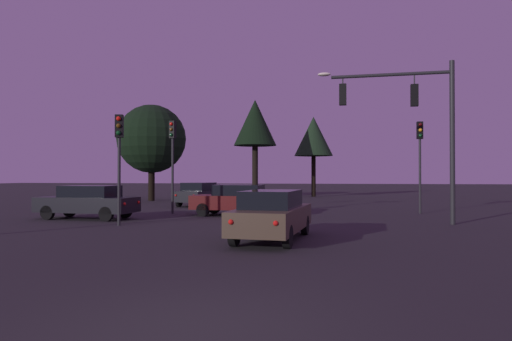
{
  "coord_description": "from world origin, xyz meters",
  "views": [
    {
      "loc": [
        1.81,
        -5.56,
        1.96
      ],
      "look_at": [
        -1.47,
        13.62,
        2.19
      ],
      "focal_mm": 32.04,
      "sensor_mm": 36.0,
      "label": 1
    }
  ],
  "objects_px": {
    "car_crossing_left": "(237,199)",
    "car_far_lane": "(200,194)",
    "car_nearside_lane": "(272,214)",
    "car_crossing_right": "(88,201)",
    "traffic_light_median": "(420,149)",
    "traffic_light_corner_left": "(172,148)",
    "tree_behind_sign": "(313,137)",
    "traffic_signal_mast_arm": "(413,113)",
    "tree_center_horizon": "(152,139)",
    "traffic_light_corner_right": "(119,147)",
    "tree_left_far": "(255,124)"
  },
  "relations": [
    {
      "from": "traffic_light_corner_right",
      "to": "car_far_lane",
      "type": "relative_size",
      "value": 1.02
    },
    {
      "from": "car_crossing_left",
      "to": "tree_left_far",
      "type": "relative_size",
      "value": 0.53
    },
    {
      "from": "traffic_signal_mast_arm",
      "to": "traffic_light_corner_left",
      "type": "distance_m",
      "value": 11.87
    },
    {
      "from": "car_crossing_left",
      "to": "car_far_lane",
      "type": "height_order",
      "value": "same"
    },
    {
      "from": "traffic_light_corner_right",
      "to": "tree_center_horizon",
      "type": "xyz_separation_m",
      "value": [
        -5.84,
        17.27,
        1.77
      ]
    },
    {
      "from": "tree_left_far",
      "to": "tree_center_horizon",
      "type": "relative_size",
      "value": 1.09
    },
    {
      "from": "car_nearside_lane",
      "to": "car_far_lane",
      "type": "relative_size",
      "value": 1.11
    },
    {
      "from": "car_nearside_lane",
      "to": "tree_left_far",
      "type": "distance_m",
      "value": 24.25
    },
    {
      "from": "traffic_light_corner_right",
      "to": "car_crossing_left",
      "type": "bearing_deg",
      "value": 55.36
    },
    {
      "from": "tree_behind_sign",
      "to": "tree_center_horizon",
      "type": "bearing_deg",
      "value": -143.5
    },
    {
      "from": "traffic_signal_mast_arm",
      "to": "car_nearside_lane",
      "type": "height_order",
      "value": "traffic_signal_mast_arm"
    },
    {
      "from": "traffic_light_median",
      "to": "traffic_light_corner_right",
      "type": "bearing_deg",
      "value": -147.85
    },
    {
      "from": "traffic_light_corner_left",
      "to": "tree_left_far",
      "type": "xyz_separation_m",
      "value": [
        1.83,
        14.47,
        2.89
      ]
    },
    {
      "from": "traffic_light_corner_right",
      "to": "tree_center_horizon",
      "type": "bearing_deg",
      "value": 108.68
    },
    {
      "from": "traffic_light_median",
      "to": "tree_center_horizon",
      "type": "distance_m",
      "value": 20.84
    },
    {
      "from": "tree_behind_sign",
      "to": "tree_left_far",
      "type": "xyz_separation_m",
      "value": [
        -4.51,
        -6.21,
        0.62
      ]
    },
    {
      "from": "tree_behind_sign",
      "to": "car_far_lane",
      "type": "bearing_deg",
      "value": -115.07
    },
    {
      "from": "car_crossing_left",
      "to": "car_far_lane",
      "type": "distance_m",
      "value": 7.75
    },
    {
      "from": "traffic_signal_mast_arm",
      "to": "car_crossing_left",
      "type": "xyz_separation_m",
      "value": [
        -7.94,
        2.48,
        -3.76
      ]
    },
    {
      "from": "traffic_light_corner_right",
      "to": "car_crossing_right",
      "type": "xyz_separation_m",
      "value": [
        -2.67,
        2.33,
        -2.3
      ]
    },
    {
      "from": "traffic_signal_mast_arm",
      "to": "car_crossing_left",
      "type": "bearing_deg",
      "value": 162.63
    },
    {
      "from": "traffic_signal_mast_arm",
      "to": "car_far_lane",
      "type": "height_order",
      "value": "traffic_signal_mast_arm"
    },
    {
      "from": "traffic_light_median",
      "to": "tree_left_far",
      "type": "bearing_deg",
      "value": 131.72
    },
    {
      "from": "car_nearside_lane",
      "to": "tree_behind_sign",
      "type": "relative_size",
      "value": 0.63
    },
    {
      "from": "car_crossing_right",
      "to": "car_crossing_left",
      "type": "bearing_deg",
      "value": 24.75
    },
    {
      "from": "traffic_light_corner_left",
      "to": "tree_behind_sign",
      "type": "relative_size",
      "value": 0.64
    },
    {
      "from": "traffic_light_corner_left",
      "to": "car_crossing_left",
      "type": "height_order",
      "value": "traffic_light_corner_left"
    },
    {
      "from": "traffic_light_corner_right",
      "to": "tree_left_far",
      "type": "height_order",
      "value": "tree_left_far"
    },
    {
      "from": "car_crossing_left",
      "to": "tree_left_far",
      "type": "xyz_separation_m",
      "value": [
        -1.66,
        14.94,
        5.47
      ]
    },
    {
      "from": "tree_behind_sign",
      "to": "traffic_signal_mast_arm",
      "type": "bearing_deg",
      "value": -77.85
    },
    {
      "from": "car_crossing_left",
      "to": "traffic_light_median",
      "type": "bearing_deg",
      "value": 16.99
    },
    {
      "from": "traffic_light_corner_left",
      "to": "tree_behind_sign",
      "type": "xyz_separation_m",
      "value": [
        6.35,
        20.68,
        2.27
      ]
    },
    {
      "from": "tree_behind_sign",
      "to": "traffic_light_median",
      "type": "bearing_deg",
      "value": -71.01
    },
    {
      "from": "car_far_lane",
      "to": "tree_behind_sign",
      "type": "height_order",
      "value": "tree_behind_sign"
    },
    {
      "from": "car_nearside_lane",
      "to": "tree_center_horizon",
      "type": "xyz_separation_m",
      "value": [
        -12.35,
        20.28,
        4.07
      ]
    },
    {
      "from": "traffic_signal_mast_arm",
      "to": "car_crossing_left",
      "type": "relative_size",
      "value": 1.5
    },
    {
      "from": "tree_left_far",
      "to": "car_crossing_left",
      "type": "bearing_deg",
      "value": -83.67
    },
    {
      "from": "traffic_light_median",
      "to": "tree_behind_sign",
      "type": "relative_size",
      "value": 0.63
    },
    {
      "from": "car_far_lane",
      "to": "tree_behind_sign",
      "type": "xyz_separation_m",
      "value": [
        6.76,
        14.46,
        4.85
      ]
    },
    {
      "from": "traffic_light_corner_right",
      "to": "tree_behind_sign",
      "type": "bearing_deg",
      "value": 76.22
    },
    {
      "from": "tree_left_far",
      "to": "traffic_light_corner_left",
      "type": "bearing_deg",
      "value": -97.22
    },
    {
      "from": "tree_behind_sign",
      "to": "tree_left_far",
      "type": "relative_size",
      "value": 0.91
    },
    {
      "from": "traffic_light_corner_left",
      "to": "car_crossing_left",
      "type": "bearing_deg",
      "value": -7.6
    },
    {
      "from": "traffic_light_corner_right",
      "to": "car_crossing_left",
      "type": "relative_size",
      "value": 0.99
    },
    {
      "from": "traffic_light_corner_left",
      "to": "traffic_light_median",
      "type": "distance_m",
      "value": 12.87
    },
    {
      "from": "car_far_lane",
      "to": "car_crossing_right",
      "type": "bearing_deg",
      "value": -103.93
    },
    {
      "from": "car_nearside_lane",
      "to": "traffic_light_median",
      "type": "bearing_deg",
      "value": 60.4
    },
    {
      "from": "car_nearside_lane",
      "to": "car_crossing_right",
      "type": "xyz_separation_m",
      "value": [
        -9.18,
        5.34,
        -0.0
      ]
    },
    {
      "from": "traffic_signal_mast_arm",
      "to": "traffic_light_corner_left",
      "type": "height_order",
      "value": "traffic_signal_mast_arm"
    },
    {
      "from": "car_crossing_right",
      "to": "car_far_lane",
      "type": "height_order",
      "value": "same"
    }
  ]
}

